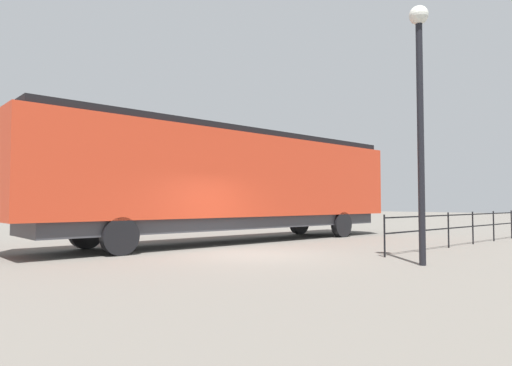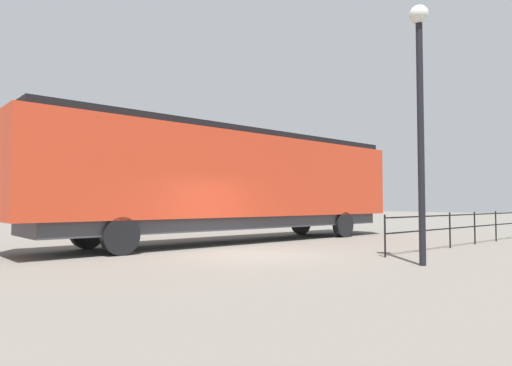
{
  "view_description": "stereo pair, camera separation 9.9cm",
  "coord_description": "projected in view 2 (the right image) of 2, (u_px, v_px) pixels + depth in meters",
  "views": [
    {
      "loc": [
        9.86,
        -8.65,
        1.51
      ],
      "look_at": [
        0.98,
        -0.7,
        2.03
      ],
      "focal_mm": 31.42,
      "sensor_mm": 36.0,
      "label": 1
    },
    {
      "loc": [
        9.92,
        -8.58,
        1.51
      ],
      "look_at": [
        0.98,
        -0.7,
        2.03
      ],
      "focal_mm": 31.42,
      "sensor_mm": 36.0,
      "label": 2
    }
  ],
  "objects": [
    {
      "name": "locomotive",
      "position": [
        243.0,
        180.0,
        17.52
      ],
      "size": [
        2.81,
        16.04,
        4.26
      ],
      "color": "red",
      "rests_on": "ground_plane"
    },
    {
      "name": "ground_plane",
      "position": [
        252.0,
        254.0,
        13.04
      ],
      "size": [
        120.0,
        120.0,
        0.0
      ],
      "primitive_type": "plane",
      "color": "#666059"
    },
    {
      "name": "lamp_post",
      "position": [
        420.0,
        91.0,
        10.91
      ],
      "size": [
        0.47,
        0.47,
        6.36
      ],
      "color": "black",
      "rests_on": "ground_plane"
    },
    {
      "name": "platform_fence",
      "position": [
        475.0,
        223.0,
        16.21
      ],
      "size": [
        0.05,
        11.68,
        1.18
      ],
      "color": "black",
      "rests_on": "ground_plane"
    }
  ]
}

